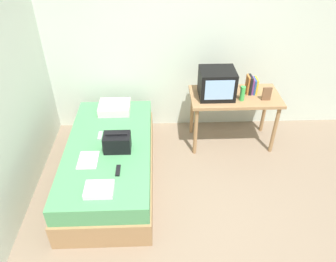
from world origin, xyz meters
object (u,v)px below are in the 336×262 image
(remote_dark, at_px, (118,170))
(remote_silver, at_px, (100,136))
(picture_frame, at_px, (267,94))
(magazine, at_px, (88,160))
(desk, at_px, (234,102))
(pillow, at_px, (115,107))
(tv, at_px, (217,83))
(handbag, at_px, (117,142))
(water_bottle, at_px, (242,94))
(book_row, at_px, (251,85))
(bed, at_px, (110,162))
(folded_towel, at_px, (99,190))

(remote_dark, distance_m, remote_silver, 0.67)
(picture_frame, height_order, remote_silver, picture_frame)
(magazine, bearing_deg, desk, 27.90)
(desk, height_order, pillow, desk)
(magazine, bearing_deg, pillow, 78.78)
(tv, relative_size, magazine, 1.52)
(pillow, relative_size, magazine, 1.41)
(handbag, bearing_deg, pillow, 97.81)
(remote_dark, bearing_deg, tv, 43.47)
(desk, distance_m, pillow, 1.58)
(water_bottle, relative_size, pillow, 0.47)
(desk, height_order, remote_silver, desk)
(water_bottle, relative_size, book_row, 0.79)
(bed, height_order, handbag, handbag)
(picture_frame, xyz_separation_m, magazine, (-2.14, -0.81, -0.32))
(remote_silver, xyz_separation_m, folded_towel, (0.11, -0.89, 0.02))
(water_bottle, xyz_separation_m, book_row, (0.16, 0.19, 0.02))
(bed, height_order, pillow, pillow)
(handbag, bearing_deg, magazine, -150.36)
(tv, bearing_deg, remote_dark, -136.53)
(bed, xyz_separation_m, desk, (1.59, 0.68, 0.40))
(picture_frame, relative_size, magazine, 0.62)
(tv, bearing_deg, handbag, -148.01)
(picture_frame, distance_m, magazine, 2.30)
(bed, bearing_deg, remote_silver, 123.63)
(picture_frame, xyz_separation_m, pillow, (-1.94, 0.19, -0.27))
(book_row, distance_m, magazine, 2.25)
(desk, bearing_deg, pillow, 178.10)
(bed, relative_size, pillow, 4.91)
(bed, distance_m, picture_frame, 2.11)
(handbag, xyz_separation_m, remote_silver, (-0.23, 0.25, -0.09))
(tv, relative_size, pillow, 1.08)
(desk, relative_size, book_row, 4.82)
(bed, distance_m, folded_towel, 0.78)
(water_bottle, xyz_separation_m, pillow, (-1.63, 0.18, -0.28))
(handbag, distance_m, remote_silver, 0.36)
(desk, distance_m, tv, 0.38)
(desk, relative_size, water_bottle, 6.10)
(tv, bearing_deg, book_row, 8.54)
(book_row, relative_size, pillow, 0.59)
(bed, xyz_separation_m, tv, (1.33, 0.67, 0.68))
(picture_frame, bearing_deg, water_bottle, 178.36)
(pillow, xyz_separation_m, remote_dark, (0.14, -1.18, -0.04))
(bed, height_order, water_bottle, water_bottle)
(remote_dark, bearing_deg, pillow, 96.98)
(desk, height_order, magazine, desk)
(bed, bearing_deg, desk, 23.16)
(water_bottle, relative_size, magazine, 0.66)
(book_row, xyz_separation_m, handbag, (-1.68, -0.83, -0.24))
(tv, bearing_deg, magazine, -148.48)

